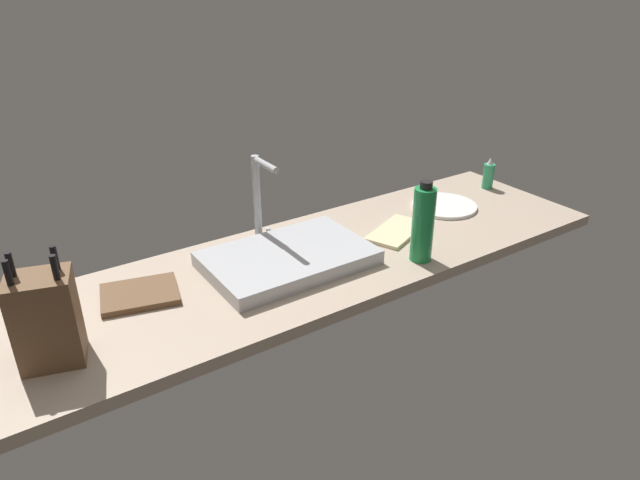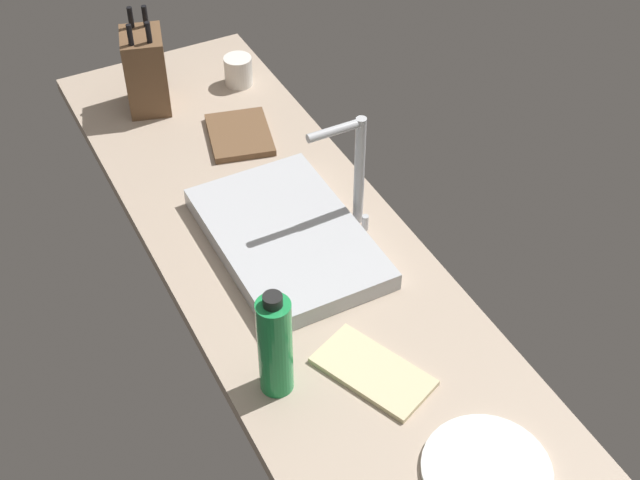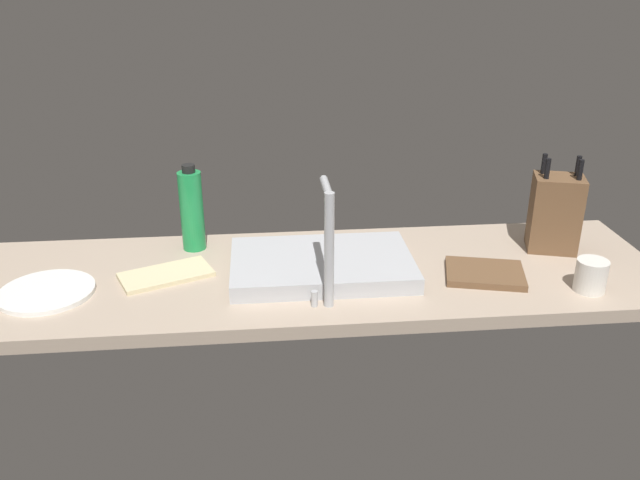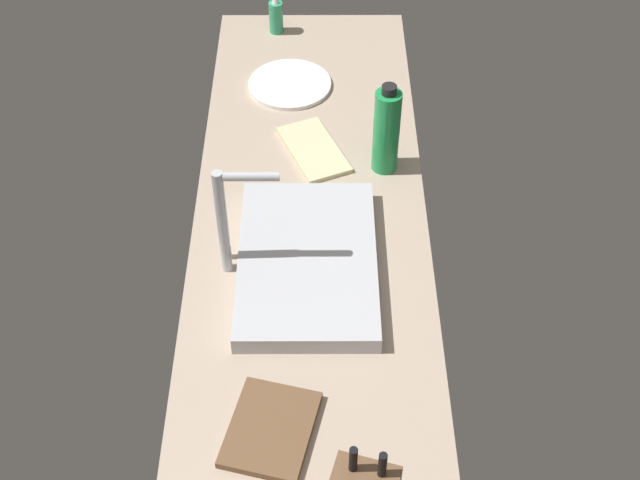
% 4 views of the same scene
% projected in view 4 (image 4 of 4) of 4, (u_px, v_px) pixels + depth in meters
% --- Properties ---
extents(countertop_slab, '(2.00, 0.56, 0.04)m').
position_uv_depth(countertop_slab, '(310.00, 249.00, 2.04)').
color(countertop_slab, tan).
rests_on(countertop_slab, ground).
extents(sink_basin, '(0.48, 0.31, 0.04)m').
position_uv_depth(sink_basin, '(307.00, 262.00, 1.96)').
color(sink_basin, '#B7BABF').
rests_on(sink_basin, countertop_slab).
extents(faucet, '(0.06, 0.14, 0.29)m').
position_uv_depth(faucet, '(228.00, 215.00, 1.85)').
color(faucet, '#B7BABF').
rests_on(faucet, countertop_slab).
extents(cutting_board, '(0.23, 0.20, 0.02)m').
position_uv_depth(cutting_board, '(271.00, 429.00, 1.67)').
color(cutting_board, brown).
rests_on(cutting_board, countertop_slab).
extents(soap_bottle, '(0.04, 0.04, 0.13)m').
position_uv_depth(soap_bottle, '(276.00, 16.00, 2.62)').
color(soap_bottle, '#2D9966').
rests_on(soap_bottle, countertop_slab).
extents(water_bottle, '(0.07, 0.07, 0.25)m').
position_uv_depth(water_bottle, '(386.00, 130.00, 2.13)').
color(water_bottle, '#1E8E47').
rests_on(water_bottle, countertop_slab).
extents(dinner_plate, '(0.24, 0.24, 0.01)m').
position_uv_depth(dinner_plate, '(290.00, 84.00, 2.46)').
color(dinner_plate, white).
rests_on(dinner_plate, countertop_slab).
extents(dish_towel, '(0.26, 0.20, 0.01)m').
position_uv_depth(dish_towel, '(314.00, 150.00, 2.26)').
color(dish_towel, beige).
rests_on(dish_towel, countertop_slab).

